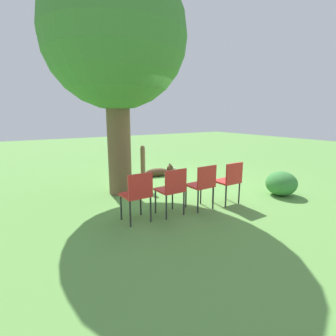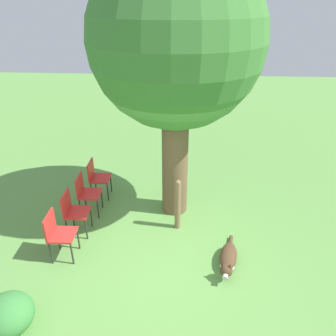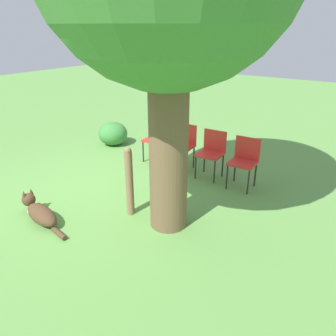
{
  "view_description": "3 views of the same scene",
  "coord_description": "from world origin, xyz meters",
  "px_view_note": "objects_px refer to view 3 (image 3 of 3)",
  "views": [
    {
      "loc": [
        -5.46,
        3.62,
        1.81
      ],
      "look_at": [
        -0.75,
        0.7,
        0.65
      ],
      "focal_mm": 28.0,
      "sensor_mm": 36.0,
      "label": 1
    },
    {
      "loc": [
        0.36,
        -4.33,
        4.02
      ],
      "look_at": [
        -0.04,
        1.35,
        1.04
      ],
      "focal_mm": 35.0,
      "sensor_mm": 36.0,
      "label": 2
    },
    {
      "loc": [
        3.38,
        3.72,
        2.62
      ],
      "look_at": [
        -0.7,
        0.92,
        0.45
      ],
      "focal_mm": 35.0,
      "sensor_mm": 36.0,
      "label": 3
    }
  ],
  "objects_px": {
    "dog": "(40,212)",
    "red_chair_2": "(212,150)",
    "red_chair_0": "(158,136)",
    "red_chair_3": "(244,159)",
    "red_chair_1": "(183,143)",
    "fence_post": "(129,181)"
  },
  "relations": [
    {
      "from": "dog",
      "to": "red_chair_1",
      "type": "xyz_separation_m",
      "value": [
        -2.82,
        0.68,
        0.39
      ]
    },
    {
      "from": "red_chair_1",
      "to": "red_chair_3",
      "type": "relative_size",
      "value": 1.0
    },
    {
      "from": "dog",
      "to": "red_chair_3",
      "type": "relative_size",
      "value": 1.39
    },
    {
      "from": "dog",
      "to": "red_chair_3",
      "type": "distance_m",
      "value": 3.39
    },
    {
      "from": "fence_post",
      "to": "red_chair_1",
      "type": "bearing_deg",
      "value": -171.48
    },
    {
      "from": "red_chair_2",
      "to": "red_chair_3",
      "type": "distance_m",
      "value": 0.65
    },
    {
      "from": "red_chair_1",
      "to": "red_chair_2",
      "type": "relative_size",
      "value": 1.0
    },
    {
      "from": "fence_post",
      "to": "red_chair_0",
      "type": "relative_size",
      "value": 1.23
    },
    {
      "from": "fence_post",
      "to": "red_chair_2",
      "type": "height_order",
      "value": "fence_post"
    },
    {
      "from": "fence_post",
      "to": "red_chair_3",
      "type": "relative_size",
      "value": 1.23
    },
    {
      "from": "dog",
      "to": "fence_post",
      "type": "xyz_separation_m",
      "value": [
        -0.89,
        0.97,
        0.41
      ]
    },
    {
      "from": "dog",
      "to": "red_chair_2",
      "type": "distance_m",
      "value": 3.1
    },
    {
      "from": "red_chair_2",
      "to": "fence_post",
      "type": "bearing_deg",
      "value": -13.04
    },
    {
      "from": "red_chair_0",
      "to": "red_chair_3",
      "type": "xyz_separation_m",
      "value": [
        0.14,
        1.96,
        0.0
      ]
    },
    {
      "from": "fence_post",
      "to": "red_chair_2",
      "type": "distance_m",
      "value": 1.92
    },
    {
      "from": "dog",
      "to": "fence_post",
      "type": "relative_size",
      "value": 1.14
    },
    {
      "from": "red_chair_0",
      "to": "red_chair_1",
      "type": "distance_m",
      "value": 0.65
    },
    {
      "from": "red_chair_0",
      "to": "red_chair_3",
      "type": "bearing_deg",
      "value": 83.65
    },
    {
      "from": "dog",
      "to": "red_chair_0",
      "type": "height_order",
      "value": "red_chair_0"
    },
    {
      "from": "red_chair_3",
      "to": "red_chair_1",
      "type": "bearing_deg",
      "value": -96.35
    },
    {
      "from": "red_chair_2",
      "to": "red_chair_3",
      "type": "bearing_deg",
      "value": 83.65
    },
    {
      "from": "dog",
      "to": "red_chair_2",
      "type": "bearing_deg",
      "value": -104.95
    }
  ]
}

